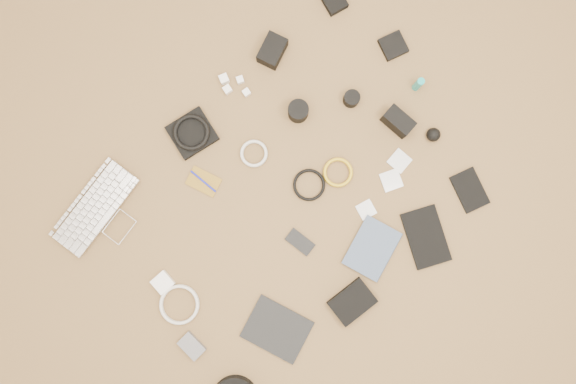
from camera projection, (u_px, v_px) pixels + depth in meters
room_shell at (283, 178)px, 0.87m from camera, size 4.04×4.04×2.58m
laptop at (106, 216)px, 2.10m from camera, size 0.42×0.34×0.03m
headphone_pouch at (192, 133)px, 2.12m from camera, size 0.17×0.16×0.03m
headphones at (191, 132)px, 2.10m from camera, size 0.16×0.16×0.02m
charger_a at (224, 79)px, 2.13m from camera, size 0.04×0.04×0.03m
charger_b at (240, 80)px, 2.13m from camera, size 0.03×0.03×0.02m
charger_c at (227, 90)px, 2.13m from camera, size 0.03×0.03×0.03m
charger_d at (246, 92)px, 2.13m from camera, size 0.03×0.03×0.02m
dslr_camera at (272, 51)px, 2.12m from camera, size 0.14×0.12×0.07m
lens_pouch at (334, 1)px, 2.14m from camera, size 0.09×0.10×0.03m
notebook_olive at (204, 182)px, 2.12m from camera, size 0.12×0.14×0.01m
pen_blue at (203, 181)px, 2.11m from camera, size 0.03×0.12×0.01m
cable_white_a at (254, 154)px, 2.12m from camera, size 0.13×0.13×0.01m
lens_a at (298, 111)px, 2.09m from camera, size 0.09×0.09×0.08m
lens_b at (352, 99)px, 2.11m from camera, size 0.08×0.08×0.06m
card_reader at (393, 46)px, 2.14m from camera, size 0.11×0.11×0.02m
power_brick at (163, 282)px, 2.09m from camera, size 0.07×0.07×0.03m
cable_white_b at (180, 304)px, 2.09m from camera, size 0.17×0.17×0.01m
cable_black at (309, 185)px, 2.11m from camera, size 0.14×0.14×0.01m
cable_yellow at (338, 173)px, 2.12m from camera, size 0.13×0.13×0.01m
flash at (398, 122)px, 2.09m from camera, size 0.08×0.12×0.09m
lens_cleaner at (418, 84)px, 2.09m from camera, size 0.03×0.03×0.10m
battery_charger at (192, 346)px, 2.07m from camera, size 0.07×0.10×0.03m
tablet at (277, 329)px, 2.08m from camera, size 0.25×0.28×0.01m
phone at (300, 242)px, 2.10m from camera, size 0.08×0.12×0.01m
filter_case_left at (366, 210)px, 2.11m from camera, size 0.07×0.07×0.01m
filter_case_mid at (391, 180)px, 2.12m from camera, size 0.09×0.09×0.01m
filter_case_right at (399, 161)px, 2.12m from camera, size 0.08×0.08×0.01m
air_blower at (433, 135)px, 2.10m from camera, size 0.06×0.06×0.05m
drive_case at (352, 302)px, 2.08m from camera, size 0.16×0.11×0.04m
paperback at (390, 258)px, 2.09m from camera, size 0.25×0.22×0.02m
notebook_black_a at (426, 237)px, 2.10m from camera, size 0.21×0.25×0.02m
notebook_black_b at (470, 190)px, 2.11m from camera, size 0.13×0.17×0.01m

